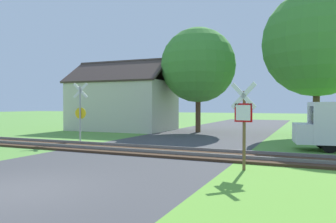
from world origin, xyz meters
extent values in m
plane|color=#5B933D|center=(0.00, 0.00, 0.00)|extent=(160.00, 160.00, 0.00)
cube|color=#424244|center=(0.00, 2.00, 0.00)|extent=(8.18, 80.00, 0.01)
cube|color=#422D1E|center=(0.00, 7.28, 0.05)|extent=(60.00, 2.60, 0.10)
cube|color=slate|center=(0.00, 7.99, 0.16)|extent=(60.00, 0.08, 0.12)
cube|color=slate|center=(0.00, 6.56, 0.16)|extent=(60.00, 0.08, 0.12)
cylinder|color=brown|center=(4.66, 4.88, 1.28)|extent=(0.10, 0.10, 2.55)
cube|color=red|center=(4.65, 4.81, 1.86)|extent=(0.59, 0.17, 0.60)
cube|color=white|center=(4.64, 4.79, 1.86)|extent=(0.48, 0.13, 0.49)
cube|color=white|center=(4.65, 4.81, 2.40)|extent=(0.86, 0.23, 0.88)
cube|color=white|center=(4.65, 4.81, 2.40)|extent=(0.86, 0.23, 0.88)
cylinder|color=#9E9EA5|center=(-5.27, 9.12, 1.58)|extent=(0.09, 0.09, 3.17)
cube|color=white|center=(-5.28, 9.18, 2.92)|extent=(0.86, 0.25, 0.88)
cube|color=white|center=(-5.28, 9.18, 2.92)|extent=(0.86, 0.25, 0.88)
cylinder|color=yellow|center=(-5.28, 9.18, 1.64)|extent=(0.63, 0.19, 0.64)
cube|color=beige|center=(-7.91, 18.01, 2.01)|extent=(8.10, 5.50, 4.01)
cube|color=#473833|center=(-7.89, 16.66, 4.86)|extent=(8.46, 3.17, 2.00)
cube|color=#473833|center=(-7.93, 19.36, 4.86)|extent=(8.46, 3.17, 2.00)
cube|color=brown|center=(-5.70, 18.04, 4.85)|extent=(0.51, 0.51, 1.10)
cylinder|color=#513823|center=(-1.33, 18.24, 1.51)|extent=(0.39, 0.39, 3.02)
sphere|color=#478E38|center=(-1.33, 18.24, 5.16)|extent=(5.72, 5.72, 5.72)
cylinder|color=#513823|center=(6.96, 18.33, 1.78)|extent=(0.44, 0.44, 3.57)
sphere|color=#478E38|center=(6.96, 18.33, 6.26)|extent=(7.17, 7.17, 7.17)
cube|color=white|center=(6.27, 10.79, 0.79)|extent=(0.97, 1.89, 0.90)
cube|color=#19232D|center=(6.63, 10.85, 1.62)|extent=(0.29, 1.60, 0.85)
cylinder|color=black|center=(7.15, 11.72, 0.34)|extent=(0.70, 0.28, 0.68)
cylinder|color=black|center=(7.40, 10.18, 0.34)|extent=(0.70, 0.28, 0.68)
camera|label=1|loc=(6.62, -5.74, 2.11)|focal=35.00mm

